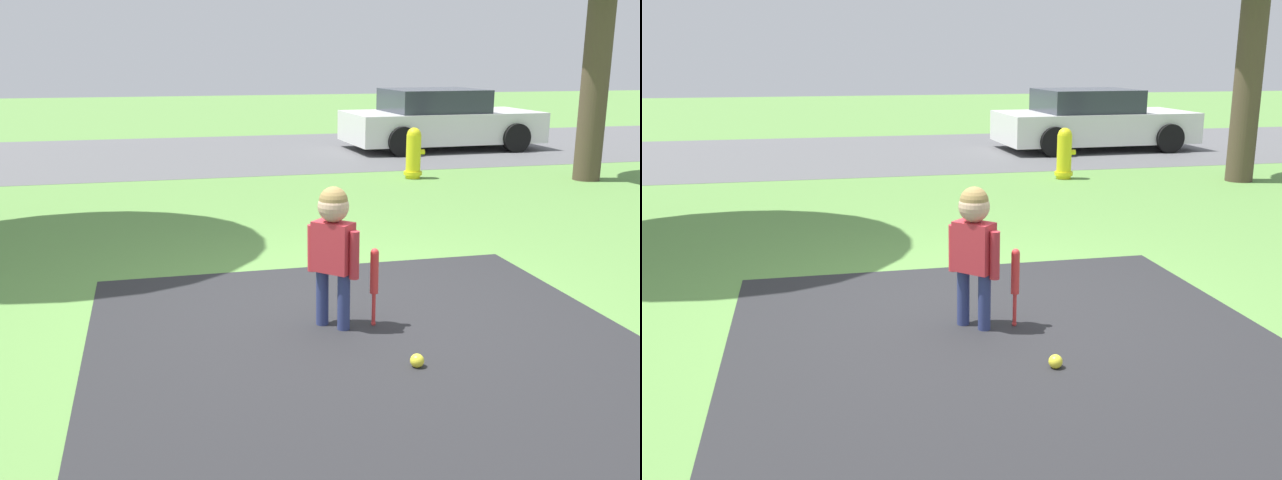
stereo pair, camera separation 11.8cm
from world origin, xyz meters
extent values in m
plane|color=#5B8C42|center=(0.00, 0.00, 0.00)|extent=(60.00, 60.00, 0.00)
cube|color=#262628|center=(0.04, -2.50, 0.00)|extent=(3.81, 7.00, 0.01)
cube|color=#59595B|center=(0.00, 9.19, 0.00)|extent=(40.00, 6.00, 0.01)
cylinder|color=navy|center=(-0.18, -0.44, 0.21)|extent=(0.09, 0.09, 0.42)
cylinder|color=navy|center=(-0.06, -0.58, 0.21)|extent=(0.09, 0.09, 0.42)
cube|color=#BF2D38|center=(-0.12, -0.51, 0.61)|extent=(0.31, 0.31, 0.36)
cylinder|color=#BF2D38|center=(-0.24, -0.38, 0.57)|extent=(0.07, 0.07, 0.34)
cylinder|color=#BF2D38|center=(0.00, -0.64, 0.57)|extent=(0.07, 0.07, 0.34)
sphere|color=#D8AD8C|center=(-0.12, -0.51, 0.90)|extent=(0.22, 0.22, 0.22)
sphere|color=#997A47|center=(-0.12, -0.51, 0.94)|extent=(0.20, 0.20, 0.20)
sphere|color=red|center=(0.18, -0.55, 0.02)|extent=(0.03, 0.03, 0.03)
cylinder|color=red|center=(0.18, -0.55, 0.13)|extent=(0.03, 0.03, 0.25)
cylinder|color=red|center=(0.18, -0.55, 0.40)|extent=(0.06, 0.06, 0.31)
sphere|color=red|center=(0.18, -0.55, 0.56)|extent=(0.06, 0.06, 0.06)
sphere|color=yellow|center=(0.23, -1.31, 0.05)|extent=(0.09, 0.09, 0.09)
cylinder|color=yellow|center=(2.76, 5.45, 0.35)|extent=(0.23, 0.23, 0.70)
sphere|color=yellow|center=(2.76, 5.45, 0.70)|extent=(0.22, 0.22, 0.22)
cylinder|color=yellow|center=(2.76, 5.45, 0.08)|extent=(0.29, 0.29, 0.06)
cylinder|color=yellow|center=(2.89, 5.45, 0.42)|extent=(0.11, 0.08, 0.08)
cube|color=silver|center=(4.65, 8.84, 0.47)|extent=(4.03, 1.98, 0.62)
cube|color=#2D333D|center=(4.45, 8.83, 1.01)|extent=(1.96, 1.70, 0.46)
cylinder|color=black|center=(5.86, 9.82, 0.29)|extent=(0.59, 0.20, 0.58)
cylinder|color=black|center=(5.91, 7.93, 0.29)|extent=(0.59, 0.20, 0.58)
cylinder|color=black|center=(3.39, 9.74, 0.29)|extent=(0.59, 0.20, 0.58)
cylinder|color=black|center=(3.45, 7.86, 0.29)|extent=(0.59, 0.20, 0.58)
cylinder|color=#4C3D2D|center=(5.39, 4.67, 1.71)|extent=(0.41, 0.41, 3.42)
camera|label=1|loc=(-1.35, -5.23, 1.93)|focal=40.00mm
camera|label=2|loc=(-1.24, -5.26, 1.93)|focal=40.00mm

